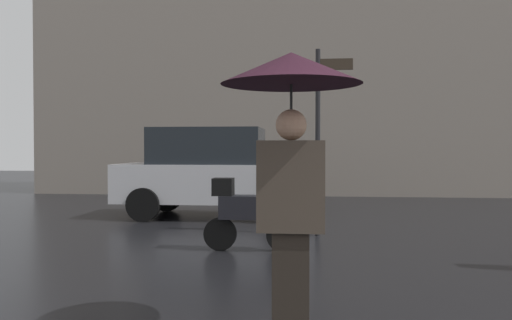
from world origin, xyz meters
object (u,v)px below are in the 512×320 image
at_px(pedestrian_with_umbrella, 291,116).
at_px(parked_scooter, 248,211).
at_px(street_signpost, 318,123).
at_px(parked_car_left, 215,172).

relative_size(pedestrian_with_umbrella, parked_scooter, 1.58).
distance_m(pedestrian_with_umbrella, street_signpost, 4.78).
height_order(parked_scooter, street_signpost, street_signpost).
xyz_separation_m(pedestrian_with_umbrella, parked_scooter, (-0.72, 3.37, -1.10)).
bearing_deg(parked_scooter, pedestrian_with_umbrella, -62.87).
bearing_deg(street_signpost, parked_scooter, -125.06).
height_order(parked_car_left, street_signpost, street_signpost).
bearing_deg(pedestrian_with_umbrella, street_signpost, -11.44).
xyz_separation_m(parked_scooter, parked_car_left, (-1.12, 3.53, 0.39)).
bearing_deg(parked_car_left, pedestrian_with_umbrella, -71.76).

